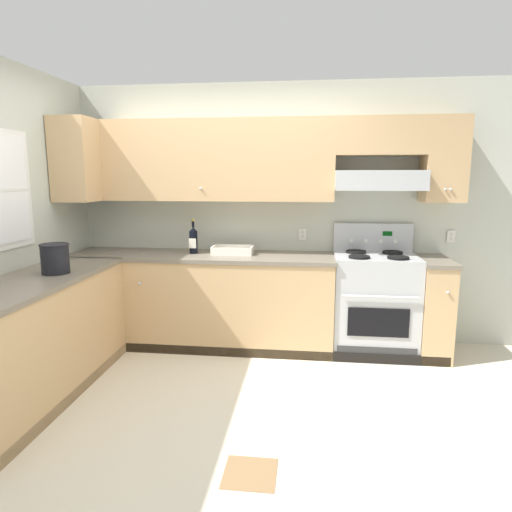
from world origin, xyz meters
TOP-DOWN VIEW (x-y plane):
  - ground_plane at (0.00, 0.00)m, footprint 7.04×7.04m
  - floor_accent_tile at (0.47, -0.68)m, footprint 0.30×0.30m
  - wall_back at (0.39, 1.53)m, footprint 4.68×0.57m
  - counter_back_run at (-0.05, 1.24)m, footprint 3.60×0.65m
  - counter_left_run at (-1.24, -0.00)m, footprint 0.63×1.91m
  - stove at (1.39, 1.25)m, footprint 0.76×0.62m
  - wine_bottle at (-0.35, 1.28)m, footprint 0.08×0.08m
  - bowl at (0.04, 1.30)m, footprint 0.39×0.24m
  - bucket at (-1.17, 0.25)m, footprint 0.22×0.22m

SIDE VIEW (x-z plane):
  - ground_plane at x=0.00m, z-range 0.00..0.00m
  - floor_accent_tile at x=0.47m, z-range 0.00..0.01m
  - counter_back_run at x=-0.05m, z-range 0.00..0.91m
  - counter_left_run at x=-1.24m, z-range 0.00..0.91m
  - stove at x=1.39m, z-range -0.12..1.08m
  - bowl at x=0.04m, z-range 0.90..0.97m
  - bucket at x=-1.17m, z-range 0.92..1.15m
  - wine_bottle at x=-0.35m, z-range 0.88..1.21m
  - wall_back at x=0.39m, z-range 0.20..2.75m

